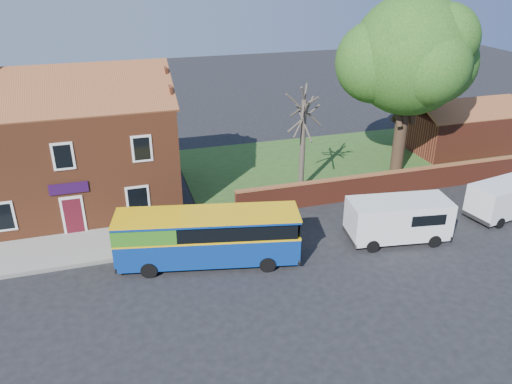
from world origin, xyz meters
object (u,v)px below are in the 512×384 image
object	(u,v)px
bus	(202,236)
van_far	(508,197)
van_near	(398,218)
large_tree	(409,59)

from	to	relation	value
bus	van_far	bearing A→B (deg)	11.40
van_far	bus	bearing A→B (deg)	169.18
bus	van_near	distance (m)	10.48
bus	van_far	distance (m)	18.13
bus	van_near	bearing A→B (deg)	7.47
large_tree	bus	bearing A→B (deg)	-153.01
bus	large_tree	distance (m)	18.75
van_near	bus	bearing A→B (deg)	-176.21
bus	large_tree	xyz separation A→B (m)	(15.72, 8.01, 6.34)
bus	van_near	xyz separation A→B (m)	(10.45, -0.81, -0.24)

